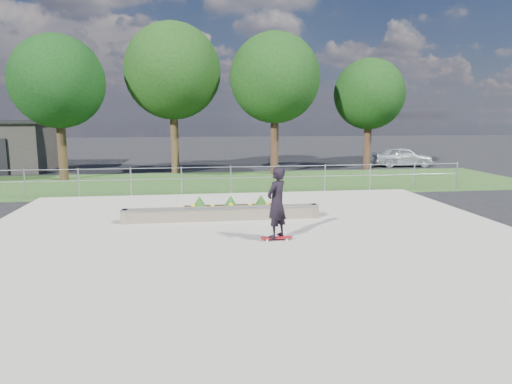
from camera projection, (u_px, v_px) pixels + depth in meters
ground at (256, 245)px, 11.51m from camera, size 120.00×120.00×0.00m
grass_verge at (225, 182)px, 22.25m from camera, size 30.00×8.00×0.02m
concrete_slab at (256, 244)px, 11.51m from camera, size 15.00×15.00×0.06m
fence at (231, 176)px, 18.71m from camera, size 20.06×0.06×1.20m
tree_far_left at (58, 82)px, 22.30m from camera, size 4.55×4.55×7.15m
tree_mid_left at (173, 71)px, 24.89m from camera, size 5.25×5.25×8.25m
tree_mid_right at (275, 78)px, 24.73m from camera, size 4.90×4.90×7.70m
tree_far_right at (369, 94)px, 27.15m from camera, size 4.20×4.20×6.60m
grind_ledge at (222, 213)px, 13.96m from camera, size 6.00×0.44×0.43m
planter_bed at (231, 210)px, 14.63m from camera, size 3.00×1.20×0.61m
skateboarder at (277, 203)px, 11.55m from camera, size 0.80×0.77×1.90m
parked_car at (402, 157)px, 29.11m from camera, size 3.89×1.83×1.29m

